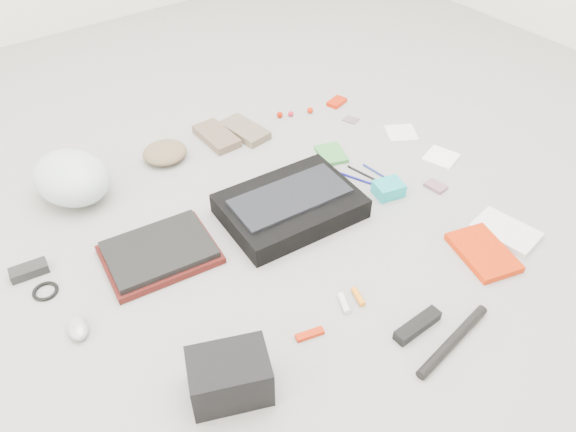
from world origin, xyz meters
TOP-DOWN VIEW (x-y plane):
  - ground_plane at (0.00, 0.00)m, footprint 4.00×4.00m
  - messenger_bag at (0.04, 0.05)m, footprint 0.47×0.35m
  - bag_flap at (0.04, 0.05)m, footprint 0.41×0.21m
  - laptop_sleeve at (-0.41, 0.13)m, footprint 0.37×0.30m
  - laptop at (-0.41, 0.13)m, footprint 0.35×0.27m
  - bike_helmet at (-0.52, 0.58)m, footprint 0.32×0.36m
  - beanie at (-0.15, 0.60)m, footprint 0.17×0.17m
  - mitten_left at (0.08, 0.60)m, footprint 0.11×0.22m
  - mitten_right at (0.19, 0.57)m, footprint 0.14×0.23m
  - power_brick at (-0.77, 0.30)m, footprint 0.12×0.06m
  - cable_coil at (-0.76, 0.20)m, footprint 0.09×0.09m
  - mouse at (-0.73, -0.00)m, footprint 0.07×0.10m
  - camera_bag at (-0.48, -0.41)m, footprint 0.24×0.20m
  - multitool at (-0.21, -0.40)m, footprint 0.08×0.04m
  - toiletry_tube_white at (-0.07, -0.37)m, footprint 0.05×0.07m
  - toiletry_tube_orange at (-0.02, -0.38)m, footprint 0.04×0.07m
  - u_lock at (0.04, -0.56)m, footprint 0.16×0.04m
  - bike_pump at (0.09, -0.65)m, footprint 0.31×0.08m
  - book_red at (0.43, -0.48)m, footprint 0.20×0.25m
  - book_white at (0.57, -0.46)m, footprint 0.17×0.22m
  - notepad at (0.38, 0.23)m, footprint 0.14×0.16m
  - pen_blue at (0.36, 0.06)m, footprint 0.07×0.15m
  - pen_black at (0.40, 0.07)m, footprint 0.04×0.14m
  - pen_navy at (0.45, 0.04)m, footprint 0.02×0.15m
  - accordion_wallet at (0.40, -0.07)m, footprint 0.12×0.10m
  - card_deck at (0.56, -0.15)m, footprint 0.06×0.08m
  - napkin_top at (0.71, 0.18)m, footprint 0.16×0.16m
  - napkin_bottom at (0.72, -0.03)m, footprint 0.15×0.15m
  - lollipop_a at (0.38, 0.58)m, footprint 0.03×0.03m
  - lollipop_b at (0.43, 0.56)m, footprint 0.03×0.03m
  - lollipop_c at (0.51, 0.53)m, footprint 0.03×0.03m
  - altoids_tin at (0.65, 0.52)m, footprint 0.10×0.08m
  - stamp_sheet at (0.61, 0.38)m, footprint 0.07×0.07m

SIDE VIEW (x-z plane):
  - ground_plane at x=0.00m, z-range 0.00..0.00m
  - stamp_sheet at x=0.61m, z-range 0.00..0.00m
  - napkin_bottom at x=0.72m, z-range 0.00..0.01m
  - napkin_top at x=0.71m, z-range 0.00..0.01m
  - pen_black at x=0.40m, z-range 0.00..0.01m
  - pen_navy at x=0.45m, z-range 0.00..0.01m
  - pen_blue at x=0.36m, z-range 0.00..0.01m
  - cable_coil at x=-0.76m, z-range 0.00..0.01m
  - multitool at x=-0.21m, z-range 0.00..0.01m
  - card_deck at x=0.56m, z-range 0.00..0.01m
  - notepad at x=0.38m, z-range 0.00..0.02m
  - altoids_tin at x=0.65m, z-range 0.00..0.02m
  - toiletry_tube_orange at x=-0.02m, z-range 0.00..0.02m
  - toiletry_tube_white at x=-0.07m, z-range 0.00..0.02m
  - book_white at x=0.57m, z-range 0.00..0.02m
  - lollipop_b at x=0.43m, z-range 0.00..0.02m
  - book_red at x=0.43m, z-range 0.00..0.02m
  - laptop_sleeve at x=-0.41m, z-range 0.00..0.02m
  - lollipop_c at x=0.51m, z-range 0.00..0.03m
  - lollipop_a at x=0.38m, z-range 0.00..0.03m
  - bike_pump at x=0.09m, z-range 0.00..0.03m
  - power_brick at x=-0.77m, z-range 0.00..0.03m
  - u_lock at x=0.04m, z-range 0.00..0.03m
  - mitten_right at x=0.19m, z-range 0.00..0.03m
  - mitten_left at x=0.08m, z-range 0.00..0.03m
  - mouse at x=-0.73m, z-range 0.00..0.04m
  - accordion_wallet at x=0.40m, z-range 0.00..0.05m
  - beanie at x=-0.15m, z-range 0.00..0.06m
  - laptop at x=-0.41m, z-range 0.02..0.05m
  - messenger_bag at x=0.04m, z-range 0.00..0.08m
  - camera_bag at x=-0.48m, z-range 0.00..0.13m
  - bag_flap at x=0.04m, z-range 0.08..0.09m
  - bike_helmet at x=-0.52m, z-range 0.00..0.18m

